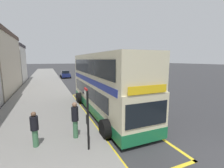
% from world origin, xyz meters
% --- Properties ---
extents(ground_plane, '(260.00, 260.00, 0.00)m').
position_xyz_m(ground_plane, '(0.00, 32.00, 0.00)').
color(ground_plane, '#333335').
extents(pavement_near, '(6.00, 76.00, 0.14)m').
position_xyz_m(pavement_near, '(-7.00, 32.00, 0.07)').
color(pavement_near, gray).
rests_on(pavement_near, ground).
extents(double_decker_bus, '(3.21, 10.96, 4.40)m').
position_xyz_m(double_decker_bus, '(-2.46, 7.95, 2.06)').
color(double_decker_bus, beige).
rests_on(double_decker_bus, ground).
extents(bus_bay_markings, '(2.87, 13.82, 0.01)m').
position_xyz_m(bus_bay_markings, '(-2.57, 7.77, 0.01)').
color(bus_bay_markings, yellow).
rests_on(bus_bay_markings, ground).
extents(bus_stop_sign, '(0.09, 0.51, 2.66)m').
position_xyz_m(bus_stop_sign, '(-4.95, 3.25, 1.71)').
color(bus_stop_sign, black).
rests_on(bus_stop_sign, pavement_near).
extents(parked_car_teal_distant, '(2.09, 4.20, 1.62)m').
position_xyz_m(parked_car_teal_distant, '(4.85, 33.34, 0.80)').
color(parked_car_teal_distant, '#196066').
rests_on(parked_car_teal_distant, ground).
extents(parked_car_navy_kerbside, '(2.09, 4.20, 1.62)m').
position_xyz_m(parked_car_navy_kerbside, '(-2.72, 32.52, 0.80)').
color(parked_car_navy_kerbside, navy).
rests_on(parked_car_navy_kerbside, ground).
extents(pedestrian_waiting_near_sign, '(0.34, 0.34, 1.62)m').
position_xyz_m(pedestrian_waiting_near_sign, '(-7.07, 4.33, 1.01)').
color(pedestrian_waiting_near_sign, '#3F724C').
rests_on(pedestrian_waiting_near_sign, pavement_near).
extents(pedestrian_further_back, '(0.34, 0.34, 1.82)m').
position_xyz_m(pedestrian_further_back, '(-5.28, 4.44, 1.14)').
color(pedestrian_further_back, '#3F724C').
rests_on(pedestrian_further_back, pavement_near).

